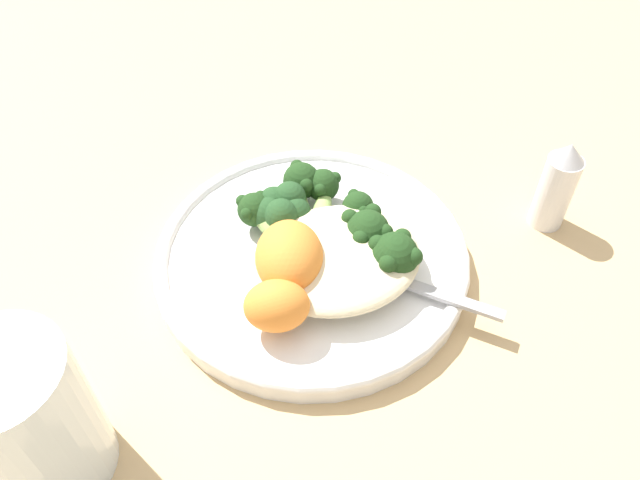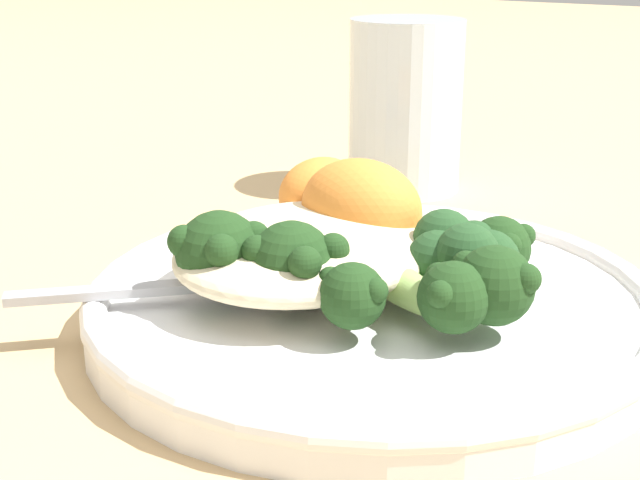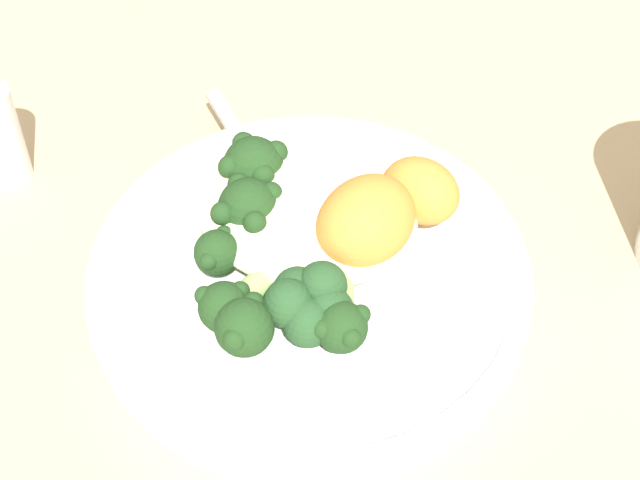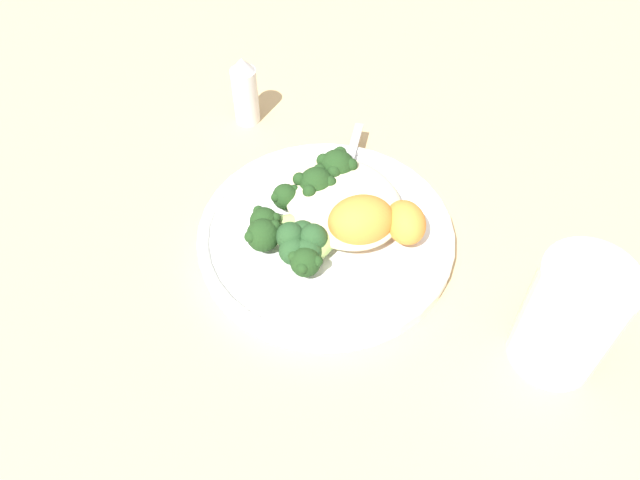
{
  "view_description": "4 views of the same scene",
  "coord_description": "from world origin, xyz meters",
  "px_view_note": "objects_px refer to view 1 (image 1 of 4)",
  "views": [
    {
      "loc": [
        0.12,
        0.32,
        0.4
      ],
      "look_at": [
        0.01,
        0.01,
        0.04
      ],
      "focal_mm": 35.0,
      "sensor_mm": 36.0,
      "label": 1
    },
    {
      "loc": [
        -0.3,
        -0.19,
        0.17
      ],
      "look_at": [
        -0.0,
        0.02,
        0.04
      ],
      "focal_mm": 50.0,
      "sensor_mm": 36.0,
      "label": 2
    },
    {
      "loc": [
        0.15,
        -0.36,
        0.49
      ],
      "look_at": [
        0.02,
        0.01,
        0.04
      ],
      "focal_mm": 60.0,
      "sensor_mm": 36.0,
      "label": 3
    },
    {
      "loc": [
        0.35,
        -0.21,
        0.49
      ],
      "look_at": [
        0.03,
        -0.02,
        0.03
      ],
      "focal_mm": 35.0,
      "sensor_mm": 36.0,
      "label": 4
    }
  ],
  "objects_px": {
    "quinoa_mound": "(337,258)",
    "water_glass": "(29,421)",
    "broccoli_stalk_2": "(341,225)",
    "sweet_potato_chunk_0": "(289,257)",
    "broccoli_stalk_5": "(268,221)",
    "broccoli_stalk_0": "(385,256)",
    "sweet_potato_chunk_1": "(277,306)",
    "plate": "(313,258)",
    "broccoli_stalk_4": "(300,196)",
    "spoon": "(393,277)",
    "salt_shaker": "(557,186)",
    "broccoli_stalk_1": "(354,237)",
    "kale_tuft": "(282,208)",
    "broccoli_stalk_3": "(319,203)"
  },
  "relations": [
    {
      "from": "quinoa_mound",
      "to": "water_glass",
      "type": "xyz_separation_m",
      "value": [
        0.22,
        0.08,
        0.02
      ]
    },
    {
      "from": "water_glass",
      "to": "quinoa_mound",
      "type": "bearing_deg",
      "value": -160.6
    },
    {
      "from": "broccoli_stalk_2",
      "to": "sweet_potato_chunk_0",
      "type": "relative_size",
      "value": 1.46
    },
    {
      "from": "broccoli_stalk_5",
      "to": "broccoli_stalk_0",
      "type": "bearing_deg",
      "value": -158.9
    },
    {
      "from": "sweet_potato_chunk_1",
      "to": "plate",
      "type": "bearing_deg",
      "value": -128.5
    },
    {
      "from": "broccoli_stalk_4",
      "to": "sweet_potato_chunk_1",
      "type": "bearing_deg",
      "value": 166.38
    },
    {
      "from": "plate",
      "to": "sweet_potato_chunk_1",
      "type": "bearing_deg",
      "value": 51.5
    },
    {
      "from": "spoon",
      "to": "salt_shaker",
      "type": "relative_size",
      "value": 1.15
    },
    {
      "from": "water_glass",
      "to": "plate",
      "type": "bearing_deg",
      "value": -153.85
    },
    {
      "from": "quinoa_mound",
      "to": "broccoli_stalk_1",
      "type": "xyz_separation_m",
      "value": [
        -0.02,
        -0.01,
        0.0
      ]
    },
    {
      "from": "broccoli_stalk_2",
      "to": "broccoli_stalk_4",
      "type": "xyz_separation_m",
      "value": [
        0.02,
        -0.04,
        0.0
      ]
    },
    {
      "from": "broccoli_stalk_4",
      "to": "sweet_potato_chunk_0",
      "type": "height_order",
      "value": "sweet_potato_chunk_0"
    },
    {
      "from": "broccoli_stalk_0",
      "to": "quinoa_mound",
      "type": "bearing_deg",
      "value": -175.25
    },
    {
      "from": "plate",
      "to": "kale_tuft",
      "type": "xyz_separation_m",
      "value": [
        0.01,
        -0.04,
        0.03
      ]
    },
    {
      "from": "plate",
      "to": "kale_tuft",
      "type": "bearing_deg",
      "value": -69.97
    },
    {
      "from": "quinoa_mound",
      "to": "broccoli_stalk_4",
      "type": "xyz_separation_m",
      "value": [
        0.01,
        -0.07,
        0.0
      ]
    },
    {
      "from": "broccoli_stalk_2",
      "to": "kale_tuft",
      "type": "height_order",
      "value": "kale_tuft"
    },
    {
      "from": "plate",
      "to": "salt_shaker",
      "type": "height_order",
      "value": "salt_shaker"
    },
    {
      "from": "sweet_potato_chunk_1",
      "to": "broccoli_stalk_4",
      "type": "bearing_deg",
      "value": -115.84
    },
    {
      "from": "broccoli_stalk_1",
      "to": "spoon",
      "type": "xyz_separation_m",
      "value": [
        -0.02,
        0.04,
        -0.01
      ]
    },
    {
      "from": "broccoli_stalk_2",
      "to": "water_glass",
      "type": "relative_size",
      "value": 0.81
    },
    {
      "from": "sweet_potato_chunk_1",
      "to": "quinoa_mound",
      "type": "bearing_deg",
      "value": -150.1
    },
    {
      "from": "broccoli_stalk_0",
      "to": "salt_shaker",
      "type": "bearing_deg",
      "value": 34.4
    },
    {
      "from": "quinoa_mound",
      "to": "sweet_potato_chunk_1",
      "type": "xyz_separation_m",
      "value": [
        0.06,
        0.03,
        0.01
      ]
    },
    {
      "from": "sweet_potato_chunk_1",
      "to": "water_glass",
      "type": "relative_size",
      "value": 0.41
    },
    {
      "from": "broccoli_stalk_3",
      "to": "broccoli_stalk_4",
      "type": "relative_size",
      "value": 0.9
    },
    {
      "from": "plate",
      "to": "salt_shaker",
      "type": "relative_size",
      "value": 2.96
    },
    {
      "from": "sweet_potato_chunk_1",
      "to": "broccoli_stalk_2",
      "type": "bearing_deg",
      "value": -137.54
    },
    {
      "from": "water_glass",
      "to": "sweet_potato_chunk_1",
      "type": "bearing_deg",
      "value": -164.7
    },
    {
      "from": "sweet_potato_chunk_1",
      "to": "salt_shaker",
      "type": "xyz_separation_m",
      "value": [
        -0.26,
        -0.04,
        0.0
      ]
    },
    {
      "from": "sweet_potato_chunk_0",
      "to": "salt_shaker",
      "type": "xyz_separation_m",
      "value": [
        -0.24,
        -0.0,
        -0.0
      ]
    },
    {
      "from": "plate",
      "to": "broccoli_stalk_4",
      "type": "bearing_deg",
      "value": -96.69
    },
    {
      "from": "broccoli_stalk_0",
      "to": "salt_shaker",
      "type": "relative_size",
      "value": 1.02
    },
    {
      "from": "water_glass",
      "to": "salt_shaker",
      "type": "distance_m",
      "value": 0.43
    },
    {
      "from": "salt_shaker",
      "to": "sweet_potato_chunk_0",
      "type": "bearing_deg",
      "value": 1.02
    },
    {
      "from": "broccoli_stalk_2",
      "to": "water_glass",
      "type": "height_order",
      "value": "water_glass"
    },
    {
      "from": "broccoli_stalk_4",
      "to": "salt_shaker",
      "type": "xyz_separation_m",
      "value": [
        -0.21,
        0.07,
        0.01
      ]
    },
    {
      "from": "broccoli_stalk_0",
      "to": "sweet_potato_chunk_0",
      "type": "relative_size",
      "value": 1.37
    },
    {
      "from": "broccoli_stalk_3",
      "to": "sweet_potato_chunk_0",
      "type": "xyz_separation_m",
      "value": [
        0.04,
        0.06,
        0.01
      ]
    },
    {
      "from": "plate",
      "to": "broccoli_stalk_2",
      "type": "bearing_deg",
      "value": -161.26
    },
    {
      "from": "plate",
      "to": "broccoli_stalk_0",
      "type": "distance_m",
      "value": 0.07
    },
    {
      "from": "broccoli_stalk_1",
      "to": "broccoli_stalk_3",
      "type": "relative_size",
      "value": 0.95
    },
    {
      "from": "kale_tuft",
      "to": "broccoli_stalk_2",
      "type": "bearing_deg",
      "value": 145.33
    },
    {
      "from": "sweet_potato_chunk_0",
      "to": "plate",
      "type": "bearing_deg",
      "value": -140.39
    },
    {
      "from": "salt_shaker",
      "to": "broccoli_stalk_3",
      "type": "bearing_deg",
      "value": -15.78
    },
    {
      "from": "broccoli_stalk_2",
      "to": "spoon",
      "type": "xyz_separation_m",
      "value": [
        -0.02,
        0.06,
        -0.01
      ]
    },
    {
      "from": "broccoli_stalk_5",
      "to": "spoon",
      "type": "relative_size",
      "value": 0.8
    },
    {
      "from": "sweet_potato_chunk_0",
      "to": "broccoli_stalk_2",
      "type": "bearing_deg",
      "value": -150.18
    },
    {
      "from": "broccoli_stalk_0",
      "to": "sweet_potato_chunk_1",
      "type": "relative_size",
      "value": 1.85
    },
    {
      "from": "quinoa_mound",
      "to": "sweet_potato_chunk_1",
      "type": "distance_m",
      "value": 0.07
    }
  ]
}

